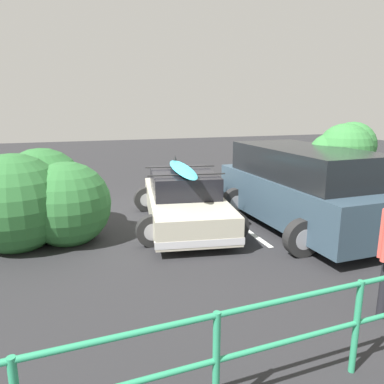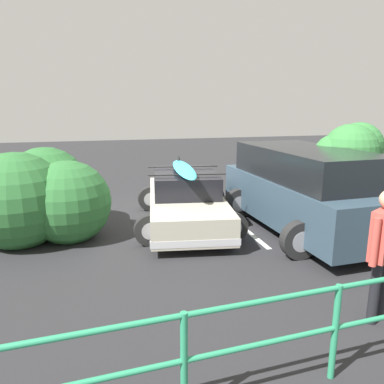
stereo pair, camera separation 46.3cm
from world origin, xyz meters
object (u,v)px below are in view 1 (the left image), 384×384
at_px(sedan_car, 184,200).
at_px(bush_near_right, 340,162).
at_px(suv_car, 302,188).
at_px(bush_near_left, 40,198).

distance_m(sedan_car, bush_near_right, 4.05).
height_order(suv_car, bush_near_left, bush_near_left).
xyz_separation_m(sedan_car, suv_car, (-2.52, 1.16, 0.37)).
xyz_separation_m(bush_near_left, bush_near_right, (-7.14, 0.64, 0.53)).
bearing_deg(bush_near_right, suv_car, 17.19).
xyz_separation_m(sedan_car, bush_near_left, (3.24, 0.10, 0.32)).
relative_size(sedan_car, bush_near_left, 1.54).
distance_m(sedan_car, bush_near_left, 3.26).
height_order(bush_near_left, bush_near_right, bush_near_right).
relative_size(suv_car, bush_near_left, 1.70).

